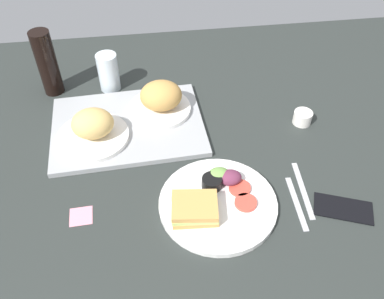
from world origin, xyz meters
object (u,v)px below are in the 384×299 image
serving_tray (128,126)px  cell_phone (343,208)px  soda_bottle (47,63)px  plate_with_salad (215,201)px  bread_plate_far (160,100)px  sticky_note (81,216)px  bread_plate_near (93,128)px  drinking_glass (108,72)px  knife (303,189)px  espresso_cup (303,118)px  fork (297,203)px

serving_tray → cell_phone: (52.74, -37.86, -0.40)cm
serving_tray → soda_bottle: size_ratio=2.07×
serving_tray → plate_with_salad: plate_with_salad is taller
bread_plate_far → sticky_note: bread_plate_far is taller
bread_plate_near → drinking_glass: drinking_glass is taller
plate_with_salad → cell_phone: size_ratio=2.07×
plate_with_salad → soda_bottle: soda_bottle is taller
soda_bottle → knife: size_ratio=1.15×
sticky_note → knife: bearing=0.7°
bread_plate_far → drinking_glass: bearing=134.4°
bread_plate_near → soda_bottle: soda_bottle is taller
bread_plate_near → cell_phone: bearing=-27.9°
soda_bottle → drinking_glass: bearing=-2.5°
serving_tray → drinking_glass: bearing=103.9°
soda_bottle → knife: bearing=-37.5°
bread_plate_near → espresso_cup: size_ratio=3.71×
bread_plate_near → espresso_cup: (62.55, 0.20, -3.28)cm
espresso_cup → sticky_note: 70.62cm
plate_with_salad → fork: (20.65, -2.41, -1.41)cm
serving_tray → drinking_glass: (-5.26, 21.18, 5.56)cm
bread_plate_near → fork: 59.52cm
bread_plate_near → bread_plate_far: bread_plate_far is taller
drinking_glass → fork: size_ratio=0.75×
bread_plate_far → soda_bottle: soda_bottle is taller
serving_tray → fork: bearing=-39.7°
drinking_glass → bread_plate_near: bearing=-99.5°
bread_plate_far → drinking_glass: drinking_glass is taller
bread_plate_far → knife: 49.69cm
fork → knife: 5.00cm
bread_plate_far → plate_with_salad: (10.52, -37.24, -4.18)cm
serving_tray → soda_bottle: soda_bottle is taller
plate_with_salad → espresso_cup: 42.15cm
drinking_glass → soda_bottle: bearing=177.5°
bread_plate_far → bread_plate_near: bearing=-153.8°
bread_plate_far → sticky_note: size_ratio=3.48×
soda_bottle → espresso_cup: (76.85, -26.64, -8.88)cm
plate_with_salad → cell_phone: (31.67, -5.67, -1.26)cm
cell_phone → sticky_note: bearing=-164.6°
fork → sticky_note: bearing=88.5°
espresso_cup → fork: espresso_cup is taller
plate_with_salad → fork: plate_with_salad is taller
bread_plate_far → drinking_glass: (-15.80, 16.14, 0.53)cm
plate_with_salad → espresso_cup: (31.90, 27.55, 0.34)cm
cell_phone → soda_bottle: bearing=163.2°
serving_tray → bread_plate_far: size_ratio=2.31×
soda_bottle → sticky_note: bearing=-77.9°
bread_plate_near → knife: 60.31cm
espresso_cup → knife: bearing=-107.6°
bread_plate_near → bread_plate_far: 22.44cm
bread_plate_far → fork: bearing=-51.8°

